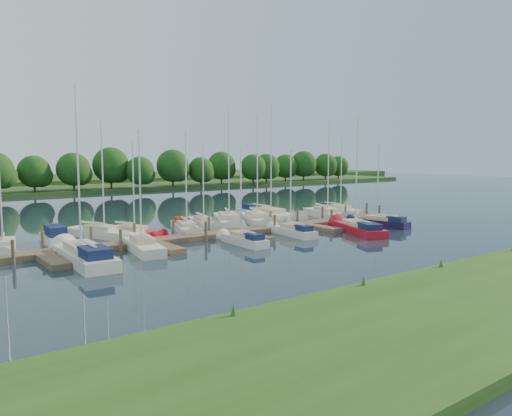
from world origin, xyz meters
TOP-DOWN VIEW (x-y plane):
  - ground at (0.00, 0.00)m, footprint 260.00×260.00m
  - near_bank at (0.00, -16.00)m, footprint 90.00×10.00m
  - dock at (0.00, 7.31)m, footprint 40.00×6.00m
  - mooring_pilings at (0.00, 8.43)m, footprint 38.24×2.84m
  - far_shore at (0.00, 75.00)m, footprint 180.00×30.00m
  - distant_hill at (0.00, 100.00)m, footprint 220.00×40.00m
  - treeline at (2.02, 62.11)m, footprint 146.92×8.63m
  - sailboat_n_0 at (-17.76, 11.48)m, footprint 2.69×6.99m
  - motorboat at (-13.78, 12.55)m, footprint 1.86×5.59m
  - sailboat_n_2 at (-9.72, 13.53)m, footprint 4.48×7.94m
  - sailboat_n_3 at (-7.45, 12.50)m, footprint 3.53×6.52m
  - sailboat_n_4 at (-2.54, 11.97)m, footprint 3.68×7.49m
  - sailboat_n_5 at (0.50, 14.08)m, footprint 2.65×6.55m
  - sailboat_n_6 at (2.98, 13.24)m, footprint 5.81×9.28m
  - sailboat_n_7 at (6.01, 12.62)m, footprint 4.87×8.88m
  - sailboat_n_8 at (9.43, 15.02)m, footprint 2.89×10.36m
  - sailboat_n_9 at (14.92, 11.54)m, footprint 4.25×8.68m
  - sailboat_n_10 at (18.95, 13.65)m, footprint 1.92×7.61m
  - sailboat_s_0 at (-14.22, 4.51)m, footprint 2.45×9.28m
  - sailboat_s_1 at (-9.57, 5.72)m, footprint 2.67×7.19m
  - sailboat_s_2 at (-2.03, 3.63)m, footprint 1.68×5.92m
  - sailboat_s_3 at (3.88, 4.55)m, footprint 1.84×5.97m
  - sailboat_s_4 at (9.71, 2.36)m, footprint 4.66×8.43m
  - sailboat_s_5 at (14.38, 3.58)m, footprint 2.41×6.48m

SIDE VIEW (x-z plane):
  - ground at x=0.00m, z-range 0.00..0.00m
  - dock at x=0.00m, z-range 0.00..0.40m
  - near_bank at x=0.00m, z-range 0.00..0.50m
  - sailboat_n_0 at x=-17.76m, z-range -4.15..4.68m
  - sailboat_n_2 at x=-9.72m, z-range -4.85..5.39m
  - sailboat_n_3 at x=-7.45m, z-range -3.97..4.51m
  - sailboat_n_5 at x=0.50m, z-range -3.91..4.45m
  - sailboat_n_7 at x=6.01m, z-range -5.44..5.99m
  - sailboat_n_9 at x=14.92m, z-range -5.26..5.81m
  - sailboat_n_6 at x=2.98m, z-range -5.80..6.35m
  - sailboat_s_1 at x=-9.57m, z-range -4.35..4.91m
  - far_shore at x=0.00m, z-range 0.00..0.60m
  - sailboat_n_4 at x=-2.54m, z-range -4.44..5.05m
  - sailboat_n_10 at x=18.95m, z-range -4.54..5.16m
  - sailboat_s_2 at x=-2.03m, z-range -3.53..4.15m
  - sailboat_s_4 at x=9.71m, z-range -5.08..5.72m
  - sailboat_s_3 at x=3.88m, z-range -3.56..4.19m
  - sailboat_s_5 at x=14.38m, z-range -3.84..4.48m
  - sailboat_n_8 at x=9.43m, z-range -6.18..6.84m
  - sailboat_s_0 at x=-14.22m, z-range -5.60..6.29m
  - motorboat at x=-13.78m, z-range -0.53..1.27m
  - mooring_pilings at x=0.00m, z-range -0.40..1.60m
  - distant_hill at x=0.00m, z-range 0.00..1.40m
  - treeline at x=2.02m, z-range -0.04..8.18m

